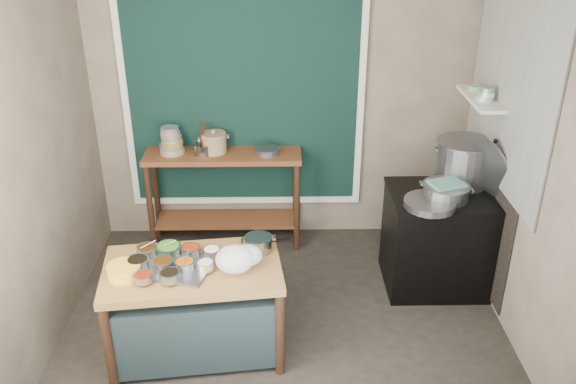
{
  "coord_description": "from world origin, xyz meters",
  "views": [
    {
      "loc": [
        -0.03,
        -3.92,
        3.14
      ],
      "look_at": [
        0.04,
        0.25,
        1.06
      ],
      "focal_mm": 38.0,
      "sensor_mm": 36.0,
      "label": 1
    }
  ],
  "objects_px": {
    "back_counter": "(225,199)",
    "yellow_basin": "(124,271)",
    "utensil_cup": "(203,149)",
    "prep_table": "(196,309)",
    "condiment_tray": "(173,267)",
    "stock_pot": "(463,162)",
    "steamer": "(446,192)",
    "stove_block": "(440,241)",
    "saucepan": "(258,244)",
    "ceramic_crock": "(214,144)"
  },
  "relations": [
    {
      "from": "back_counter",
      "to": "utensil_cup",
      "type": "distance_m",
      "value": 0.55
    },
    {
      "from": "saucepan",
      "to": "utensil_cup",
      "type": "bearing_deg",
      "value": 100.76
    },
    {
      "from": "prep_table",
      "to": "yellow_basin",
      "type": "height_order",
      "value": "yellow_basin"
    },
    {
      "from": "back_counter",
      "to": "stock_pot",
      "type": "xyz_separation_m",
      "value": [
        2.07,
        -0.52,
        0.6
      ]
    },
    {
      "from": "prep_table",
      "to": "ceramic_crock",
      "type": "distance_m",
      "value": 1.74
    },
    {
      "from": "ceramic_crock",
      "to": "steamer",
      "type": "xyz_separation_m",
      "value": [
        1.94,
        -0.85,
        -0.09
      ]
    },
    {
      "from": "prep_table",
      "to": "condiment_tray",
      "type": "xyz_separation_m",
      "value": [
        -0.13,
        -0.02,
        0.39
      ]
    },
    {
      "from": "stove_block",
      "to": "ceramic_crock",
      "type": "xyz_separation_m",
      "value": [
        -1.98,
        0.76,
        0.61
      ]
    },
    {
      "from": "saucepan",
      "to": "stock_pot",
      "type": "xyz_separation_m",
      "value": [
        1.71,
        0.86,
        0.26
      ]
    },
    {
      "from": "back_counter",
      "to": "yellow_basin",
      "type": "bearing_deg",
      "value": -107.95
    },
    {
      "from": "stock_pot",
      "to": "steamer",
      "type": "bearing_deg",
      "value": -124.3
    },
    {
      "from": "prep_table",
      "to": "stock_pot",
      "type": "relative_size",
      "value": 2.57
    },
    {
      "from": "condiment_tray",
      "to": "stock_pot",
      "type": "bearing_deg",
      "value": 25.09
    },
    {
      "from": "back_counter",
      "to": "prep_table",
      "type": "bearing_deg",
      "value": -93.62
    },
    {
      "from": "condiment_tray",
      "to": "utensil_cup",
      "type": "distance_m",
      "value": 1.6
    },
    {
      "from": "back_counter",
      "to": "yellow_basin",
      "type": "relative_size",
      "value": 6.29
    },
    {
      "from": "ceramic_crock",
      "to": "prep_table",
      "type": "bearing_deg",
      "value": -90.84
    },
    {
      "from": "condiment_tray",
      "to": "steamer",
      "type": "bearing_deg",
      "value": 20.33
    },
    {
      "from": "condiment_tray",
      "to": "yellow_basin",
      "type": "bearing_deg",
      "value": -163.1
    },
    {
      "from": "utensil_cup",
      "to": "stock_pot",
      "type": "xyz_separation_m",
      "value": [
        2.25,
        -0.5,
        0.07
      ]
    },
    {
      "from": "back_counter",
      "to": "stove_block",
      "type": "height_order",
      "value": "back_counter"
    },
    {
      "from": "saucepan",
      "to": "yellow_basin",
      "type": "bearing_deg",
      "value": -171.89
    },
    {
      "from": "condiment_tray",
      "to": "steamer",
      "type": "xyz_separation_m",
      "value": [
        2.1,
        0.78,
        0.18
      ]
    },
    {
      "from": "back_counter",
      "to": "ceramic_crock",
      "type": "bearing_deg",
      "value": 160.52
    },
    {
      "from": "utensil_cup",
      "to": "ceramic_crock",
      "type": "distance_m",
      "value": 0.11
    },
    {
      "from": "saucepan",
      "to": "steamer",
      "type": "relative_size",
      "value": 0.54
    },
    {
      "from": "prep_table",
      "to": "ceramic_crock",
      "type": "relative_size",
      "value": 5.06
    },
    {
      "from": "utensil_cup",
      "to": "steamer",
      "type": "distance_m",
      "value": 2.2
    },
    {
      "from": "stove_block",
      "to": "saucepan",
      "type": "relative_size",
      "value": 4.26
    },
    {
      "from": "ceramic_crock",
      "to": "steamer",
      "type": "distance_m",
      "value": 2.12
    },
    {
      "from": "utensil_cup",
      "to": "back_counter",
      "type": "bearing_deg",
      "value": 5.73
    },
    {
      "from": "ceramic_crock",
      "to": "condiment_tray",
      "type": "bearing_deg",
      "value": -95.5
    },
    {
      "from": "condiment_tray",
      "to": "saucepan",
      "type": "distance_m",
      "value": 0.64
    },
    {
      "from": "yellow_basin",
      "to": "stock_pot",
      "type": "relative_size",
      "value": 0.47
    },
    {
      "from": "back_counter",
      "to": "condiment_tray",
      "type": "relative_size",
      "value": 2.71
    },
    {
      "from": "stove_block",
      "to": "condiment_tray",
      "type": "relative_size",
      "value": 1.68
    },
    {
      "from": "ceramic_crock",
      "to": "steamer",
      "type": "relative_size",
      "value": 0.63
    },
    {
      "from": "yellow_basin",
      "to": "utensil_cup",
      "type": "bearing_deg",
      "value": 77.47
    },
    {
      "from": "saucepan",
      "to": "condiment_tray",
      "type": "bearing_deg",
      "value": -170.77
    },
    {
      "from": "stove_block",
      "to": "utensil_cup",
      "type": "height_order",
      "value": "utensil_cup"
    },
    {
      "from": "yellow_basin",
      "to": "stock_pot",
      "type": "height_order",
      "value": "stock_pot"
    },
    {
      "from": "back_counter",
      "to": "yellow_basin",
      "type": "height_order",
      "value": "back_counter"
    },
    {
      "from": "back_counter",
      "to": "steamer",
      "type": "relative_size",
      "value": 3.71
    },
    {
      "from": "utensil_cup",
      "to": "ceramic_crock",
      "type": "bearing_deg",
      "value": 24.15
    },
    {
      "from": "prep_table",
      "to": "utensil_cup",
      "type": "relative_size",
      "value": 7.43
    },
    {
      "from": "condiment_tray",
      "to": "steamer",
      "type": "distance_m",
      "value": 2.25
    },
    {
      "from": "utensil_cup",
      "to": "steamer",
      "type": "bearing_deg",
      "value": -21.4
    },
    {
      "from": "back_counter",
      "to": "steamer",
      "type": "bearing_deg",
      "value": -23.67
    },
    {
      "from": "stove_block",
      "to": "steamer",
      "type": "height_order",
      "value": "steamer"
    },
    {
      "from": "steamer",
      "to": "ceramic_crock",
      "type": "bearing_deg",
      "value": 156.49
    }
  ]
}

